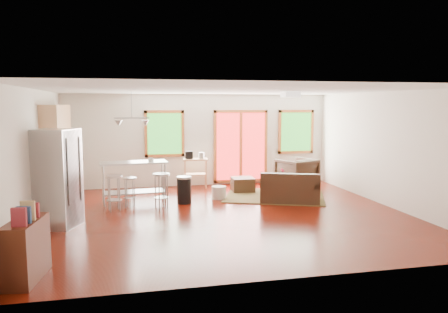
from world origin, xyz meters
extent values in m
cube|color=#390902|center=(0.00, 0.00, -0.01)|extent=(7.50, 7.00, 0.02)
cube|color=silver|center=(0.00, 0.00, 2.61)|extent=(7.50, 7.00, 0.02)
cube|color=beige|center=(0.00, 3.51, 1.30)|extent=(7.50, 0.02, 2.60)
cube|color=beige|center=(-3.76, 0.00, 1.30)|extent=(0.02, 7.00, 2.60)
cube|color=beige|center=(3.76, 0.00, 1.30)|extent=(0.02, 7.00, 2.60)
cube|color=beige|center=(0.00, -3.51, 1.30)|extent=(7.50, 0.02, 2.60)
cube|color=#22611C|center=(-1.00, 3.46, 1.50)|extent=(0.94, 0.02, 1.14)
cube|color=#A25022|center=(-1.00, 3.46, 2.11)|extent=(1.10, 0.05, 0.08)
cube|color=#A25022|center=(-1.00, 3.46, 0.89)|extent=(1.10, 0.05, 0.08)
cube|color=#A25022|center=(-1.51, 3.46, 1.50)|extent=(0.08, 0.05, 1.30)
cube|color=#A25022|center=(-0.49, 3.46, 1.50)|extent=(0.08, 0.05, 1.30)
cube|color=red|center=(1.20, 3.46, 1.10)|extent=(1.44, 0.02, 1.94)
cube|color=#A25022|center=(1.20, 3.46, 2.11)|extent=(1.60, 0.05, 0.08)
cube|color=#A25022|center=(1.20, 3.46, 0.09)|extent=(1.60, 0.05, 0.08)
cube|color=#A25022|center=(0.44, 3.46, 1.10)|extent=(0.08, 0.05, 2.10)
cube|color=#A25022|center=(1.96, 3.46, 1.10)|extent=(0.08, 0.05, 2.10)
cube|color=#A25022|center=(1.20, 3.46, 1.10)|extent=(0.08, 0.05, 1.94)
cube|color=#22611C|center=(2.90, 3.46, 1.50)|extent=(0.94, 0.02, 1.14)
cube|color=#A25022|center=(2.90, 3.46, 2.11)|extent=(1.10, 0.05, 0.08)
cube|color=#A25022|center=(2.90, 3.46, 0.89)|extent=(1.10, 0.05, 0.08)
cube|color=#A25022|center=(2.39, 3.46, 1.50)|extent=(0.08, 0.05, 1.30)
cube|color=#A25022|center=(3.41, 3.46, 1.50)|extent=(0.08, 0.05, 1.30)
cube|color=#385831|center=(1.57, 1.51, 0.01)|extent=(2.94, 2.62, 0.02)
cube|color=black|center=(1.73, 0.87, 0.19)|extent=(1.55, 1.21, 0.38)
cube|color=black|center=(1.63, 0.59, 0.56)|extent=(1.34, 0.66, 0.35)
cube|color=black|center=(1.18, 1.08, 0.46)|extent=(0.45, 0.79, 0.15)
cube|color=black|center=(2.29, 0.66, 0.46)|extent=(0.45, 0.79, 0.15)
cube|color=black|center=(1.47, 1.02, 0.44)|extent=(0.71, 0.67, 0.11)
cube|color=black|center=(2.03, 0.80, 0.44)|extent=(0.71, 0.67, 0.11)
cube|color=#39150B|center=(2.00, 1.76, 0.40)|extent=(1.15, 0.81, 0.04)
cube|color=#39150B|center=(1.60, 1.45, 0.19)|extent=(0.07, 0.07, 0.38)
cube|color=#39150B|center=(2.47, 1.61, 0.19)|extent=(0.07, 0.07, 0.38)
cube|color=#39150B|center=(1.52, 1.91, 0.19)|extent=(0.07, 0.07, 0.38)
cube|color=#39150B|center=(2.39, 2.07, 0.19)|extent=(0.07, 0.07, 0.38)
imported|color=black|center=(2.50, 2.38, 0.46)|extent=(1.15, 1.12, 0.93)
cube|color=black|center=(0.95, 2.29, 0.19)|extent=(0.61, 0.61, 0.38)
cylinder|color=beige|center=(0.15, 1.57, 0.16)|extent=(0.40, 0.40, 0.31)
imported|color=silver|center=(1.84, 1.67, 0.48)|extent=(0.21, 0.22, 0.16)
sphere|color=red|center=(1.86, 1.70, 0.62)|extent=(0.08, 0.08, 0.06)
sphere|color=red|center=(1.82, 1.64, 0.63)|extent=(0.08, 0.08, 0.06)
sphere|color=red|center=(1.83, 1.70, 0.65)|extent=(0.08, 0.08, 0.06)
imported|color=maroon|center=(1.92, 1.69, 0.55)|extent=(0.22, 0.11, 0.31)
cube|color=tan|center=(-3.45, 1.70, 0.45)|extent=(0.60, 2.20, 0.90)
cube|color=black|center=(-3.45, 1.70, 0.92)|extent=(0.64, 2.24, 0.04)
cube|color=tan|center=(-3.57, 1.70, 1.95)|extent=(0.36, 2.20, 0.70)
cylinder|color=#B7BABC|center=(-3.45, 1.20, 1.03)|extent=(0.12, 0.12, 0.18)
cube|color=black|center=(-3.45, 2.10, 1.04)|extent=(0.22, 0.18, 0.20)
cube|color=#B7BABC|center=(-3.35, -0.14, 0.93)|extent=(0.96, 0.95, 1.86)
cube|color=gray|center=(-3.02, -0.28, 0.93)|extent=(0.27, 0.64, 1.81)
cylinder|color=gray|center=(-3.08, -0.49, 1.08)|extent=(0.03, 0.03, 1.24)
cylinder|color=gray|center=(-2.91, -0.07, 1.08)|extent=(0.03, 0.03, 1.24)
cube|color=#B7BABC|center=(-1.89, 1.58, 0.96)|extent=(1.59, 0.74, 0.04)
cube|color=gray|center=(-1.89, 1.58, 0.26)|extent=(1.48, 0.65, 0.03)
cylinder|color=gray|center=(-2.56, 1.29, 0.47)|extent=(0.04, 0.04, 0.94)
cylinder|color=gray|center=(-1.17, 1.40, 0.47)|extent=(0.04, 0.04, 0.94)
cylinder|color=gray|center=(-2.60, 1.76, 0.47)|extent=(0.04, 0.04, 0.94)
cylinder|color=gray|center=(-1.21, 1.87, 0.47)|extent=(0.04, 0.04, 0.94)
imported|color=silver|center=(-1.48, 1.57, 1.02)|extent=(0.16, 0.14, 0.14)
cylinder|color=#B7BABC|center=(-2.33, 0.86, 0.76)|extent=(0.43, 0.43, 0.04)
cylinder|color=gray|center=(-2.25, 0.98, 0.37)|extent=(0.03, 0.03, 0.74)
cylinder|color=gray|center=(-2.44, 0.94, 0.37)|extent=(0.03, 0.03, 0.74)
cylinder|color=gray|center=(-2.41, 0.74, 0.37)|extent=(0.03, 0.03, 0.74)
cylinder|color=gray|center=(-2.21, 0.78, 0.37)|extent=(0.03, 0.03, 0.74)
cylinder|color=gray|center=(-2.33, 0.86, 0.24)|extent=(0.39, 0.39, 0.02)
cylinder|color=#B7BABC|center=(-1.99, 1.21, 0.65)|extent=(0.37, 0.37, 0.04)
cylinder|color=gray|center=(-1.89, 1.28, 0.31)|extent=(0.03, 0.03, 0.63)
cylinder|color=gray|center=(-2.06, 1.31, 0.31)|extent=(0.03, 0.03, 0.63)
cylinder|color=gray|center=(-2.09, 1.15, 0.31)|extent=(0.03, 0.03, 0.63)
cylinder|color=gray|center=(-1.92, 1.11, 0.31)|extent=(0.03, 0.03, 0.63)
cylinder|color=gray|center=(-1.99, 1.21, 0.20)|extent=(0.34, 0.34, 0.01)
cylinder|color=#B7BABC|center=(-1.30, 0.89, 0.77)|extent=(0.48, 0.48, 0.04)
cylinder|color=gray|center=(-1.24, 1.02, 0.37)|extent=(0.03, 0.03, 0.74)
cylinder|color=gray|center=(-1.43, 0.95, 0.37)|extent=(0.03, 0.03, 0.74)
cylinder|color=gray|center=(-1.36, 0.76, 0.37)|extent=(0.03, 0.03, 0.74)
cylinder|color=gray|center=(-1.17, 0.83, 0.37)|extent=(0.03, 0.03, 0.74)
cylinder|color=gray|center=(-1.30, 0.89, 0.24)|extent=(0.44, 0.44, 0.02)
cylinder|color=black|center=(-0.74, 1.28, 0.30)|extent=(0.42, 0.42, 0.59)
cylinder|color=#B7BABC|center=(-0.74, 1.28, 0.61)|extent=(0.43, 0.43, 0.05)
cube|color=tan|center=(-0.19, 3.13, 0.80)|extent=(0.72, 0.51, 0.04)
cube|color=tan|center=(-0.19, 3.13, 0.38)|extent=(0.68, 0.48, 0.03)
cube|color=tan|center=(-0.49, 3.00, 0.40)|extent=(0.04, 0.04, 0.81)
cube|color=tan|center=(0.08, 2.93, 0.40)|extent=(0.04, 0.04, 0.81)
cube|color=tan|center=(-0.45, 3.34, 0.40)|extent=(0.04, 0.04, 0.81)
cube|color=tan|center=(0.12, 3.27, 0.40)|extent=(0.04, 0.04, 0.81)
cube|color=black|center=(-0.36, 3.15, 0.92)|extent=(0.23, 0.22, 0.21)
cylinder|color=#B7BABC|center=(-0.02, 3.11, 0.90)|extent=(0.17, 0.17, 0.17)
cube|color=#39150B|center=(-3.35, -2.77, 0.40)|extent=(0.48, 0.94, 0.80)
cube|color=maroon|center=(-3.34, -3.07, 0.92)|extent=(0.19, 0.08, 0.24)
cube|color=navy|center=(-3.32, -2.92, 0.91)|extent=(0.19, 0.08, 0.22)
cube|color=tan|center=(-3.30, -2.77, 0.93)|extent=(0.19, 0.08, 0.26)
cube|color=maroon|center=(-3.28, -2.63, 0.90)|extent=(0.19, 0.08, 0.20)
cube|color=white|center=(1.60, 0.60, 2.53)|extent=(0.35, 0.35, 0.12)
cylinder|color=gray|center=(-1.90, 1.50, 2.30)|extent=(0.02, 0.02, 0.60)
cube|color=gray|center=(-1.90, 1.50, 2.00)|extent=(0.80, 0.04, 0.03)
cone|color=#B7BABC|center=(-2.20, 1.50, 1.88)|extent=(0.18, 0.18, 0.14)
cone|color=#B7BABC|center=(-1.60, 1.50, 1.88)|extent=(0.18, 0.18, 0.14)
camera|label=1|loc=(-2.01, -8.75, 2.30)|focal=35.00mm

